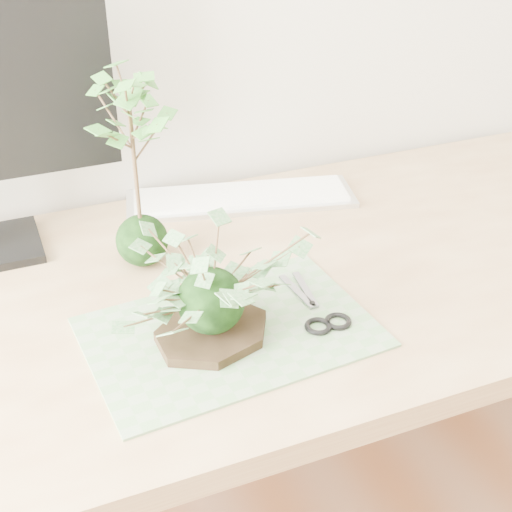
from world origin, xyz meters
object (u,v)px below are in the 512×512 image
Objects in this scene: desk at (253,322)px; ivy_kokedama at (210,274)px; keyboard at (241,197)px; maple_kokedama at (130,119)px.

ivy_kokedama is (-0.11, -0.12, 0.20)m from desk.
desk is at bearing -93.99° from keyboard.
keyboard is (0.23, 0.15, -0.24)m from maple_kokedama.
ivy_kokedama is 0.83× the size of maple_kokedama.
maple_kokedama is at bearing -134.04° from keyboard.
desk is 0.26m from ivy_kokedama.
keyboard reaches higher than desk.
ivy_kokedama is at bearing -103.42° from keyboard.
ivy_kokedama is 0.65× the size of keyboard.
maple_kokedama is at bearing 99.09° from ivy_kokedama.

